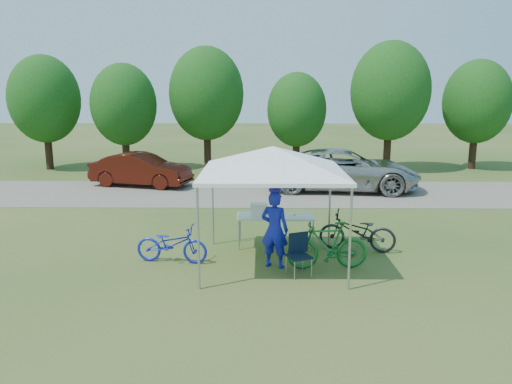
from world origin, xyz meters
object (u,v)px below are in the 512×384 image
folding_chair (299,250)px  minivan (344,170)px  bike_blue (172,244)px  bike_green (328,245)px  sedan (141,170)px  folding_table (276,217)px  cyclist (275,230)px  cooler (259,209)px  bike_dark (357,232)px

folding_chair → minivan: (2.50, 9.29, 0.31)m
bike_blue → bike_green: size_ratio=0.93×
minivan → sedan: size_ratio=1.41×
folding_table → bike_blue: size_ratio=1.16×
cyclist → minivan: bearing=-87.2°
bike_green → cooler: bearing=-142.8°
cooler → bike_blue: size_ratio=0.26×
folding_chair → cooler: (-0.87, 1.98, 0.43)m
cyclist → bike_green: (1.18, -0.11, -0.33)m
folding_table → cyclist: bearing=-92.5°
minivan → bike_blue: bearing=153.6°
bike_dark → folding_table: bearing=-85.8°
sedan → bike_green: bearing=-131.9°
folding_table → sedan: sedan is taller
bike_green → minivan: size_ratio=0.31×
bike_green → minivan: bearing=163.1°
folding_table → sedan: (-5.37, 8.07, -0.06)m
sedan → minivan: bearing=-80.8°
cooler → minivan: bearing=65.3°
folding_chair → cooler: size_ratio=2.07×
minivan → cooler: bearing=160.9°
folding_table → cyclist: (-0.07, -1.56, 0.11)m
bike_dark → minivan: size_ratio=0.32×
folding_chair → bike_blue: 2.97m
bike_dark → minivan: bearing=-172.0°
bike_green → bike_blue: bearing=-101.7°
sedan → cyclist: bearing=-136.7°
folding_chair → bike_green: bearing=1.4°
folding_table → folding_chair: size_ratio=2.18×
cyclist → bike_dark: bearing=-128.9°
cooler → sedan: size_ratio=0.10×
cooler → sedan: 9.47m
folding_chair → cyclist: 0.75m
folding_chair → minivan: minivan is taller
folding_chair → sedan: 11.61m
bike_dark → minivan: 7.75m
bike_blue → sedan: sedan is taller
folding_chair → sedan: sedan is taller
cyclist → bike_dark: 2.43m
cyclist → minivan: size_ratio=0.30×
bike_blue → bike_dark: bike_dark is taller
bike_dark → minivan: minivan is taller
cooler → bike_dark: cooler is taller
cyclist → bike_dark: cyclist is taller
cyclist → bike_green: cyclist is taller
folding_table → folding_chair: (0.44, -1.98, -0.23)m
bike_dark → bike_blue: bearing=-63.7°
folding_chair → minivan: bearing=51.7°
bike_dark → folding_chair: bearing=-29.6°
folding_table → cooler: 0.47m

